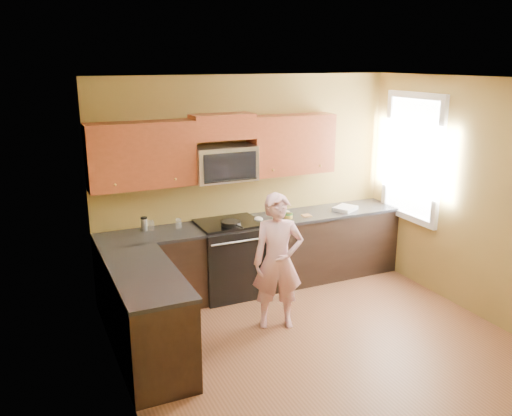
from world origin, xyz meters
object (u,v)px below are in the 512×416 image
stove (229,258)px  microwave (224,180)px  woman (278,262)px  butter_tub (288,218)px  travel_mug (145,231)px  frying_pan (231,225)px

stove → microwave: bearing=90.0°
woman → butter_tub: bearing=76.7°
stove → butter_tub: (0.79, -0.07, 0.45)m
stove → microwave: microwave is taller
travel_mug → butter_tub: bearing=-7.9°
stove → frying_pan: 0.50m
butter_tub → travel_mug: travel_mug is taller
butter_tub → travel_mug: bearing=172.1°
woman → frying_pan: (-0.20, 0.86, 0.19)m
microwave → woman: (0.18, -1.12, -0.69)m
stove → microwave: size_ratio=1.25×
microwave → butter_tub: microwave is taller
stove → frying_pan: frying_pan is taller
frying_pan → microwave: bearing=73.2°
travel_mug → woman: bearing=-44.9°
stove → frying_pan: bearing=-99.7°
microwave → travel_mug: 1.13m
microwave → butter_tub: (0.79, -0.20, -0.53)m
woman → butter_tub: size_ratio=13.11×
microwave → travel_mug: (-1.00, 0.05, -0.53)m
woman → travel_mug: 1.67m
microwave → butter_tub: bearing=-14.0°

